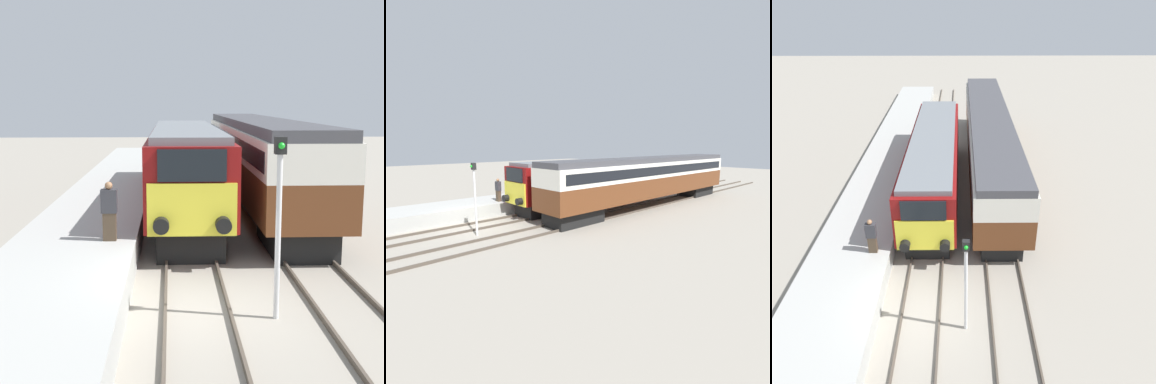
% 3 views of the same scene
% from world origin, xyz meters
% --- Properties ---
extents(ground_plane, '(120.00, 120.00, 0.00)m').
position_xyz_m(ground_plane, '(0.00, 0.00, 0.00)').
color(ground_plane, gray).
extents(platform_left, '(3.50, 50.00, 0.90)m').
position_xyz_m(platform_left, '(-3.30, 8.00, 0.45)').
color(platform_left, '#A8A8A3').
rests_on(platform_left, ground_plane).
extents(rails_near_track, '(1.51, 60.00, 0.14)m').
position_xyz_m(rails_near_track, '(0.00, 5.00, 0.07)').
color(rails_near_track, '#4C4238').
rests_on(rails_near_track, ground_plane).
extents(rails_far_track, '(1.50, 60.00, 0.14)m').
position_xyz_m(rails_far_track, '(3.40, 5.00, 0.07)').
color(rails_far_track, '#4C4238').
rests_on(rails_far_track, ground_plane).
extents(locomotive, '(2.70, 14.43, 3.70)m').
position_xyz_m(locomotive, '(0.00, 9.87, 2.08)').
color(locomotive, black).
rests_on(locomotive, ground_plane).
extents(passenger_carriage, '(2.75, 20.35, 3.91)m').
position_xyz_m(passenger_carriage, '(3.40, 12.98, 2.39)').
color(passenger_carriage, black).
rests_on(passenger_carriage, ground_plane).
extents(person_on_platform, '(0.44, 0.26, 1.64)m').
position_xyz_m(person_on_platform, '(-2.27, 2.87, 1.71)').
color(person_on_platform, '#473828').
rests_on(person_on_platform, platform_left).
extents(signal_post, '(0.24, 0.28, 3.96)m').
position_xyz_m(signal_post, '(1.70, -0.54, 2.35)').
color(signal_post, silver).
rests_on(signal_post, ground_plane).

